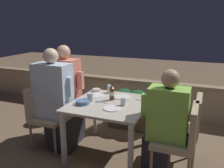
% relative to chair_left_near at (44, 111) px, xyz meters
% --- Properties ---
extents(ground_plane, '(16.00, 16.00, 0.00)m').
position_rel_chair_left_near_xyz_m(ground_plane, '(0.90, 0.14, -0.52)').
color(ground_plane, '#7A6047').
extents(parapet_wall, '(9.00, 0.18, 0.62)m').
position_rel_chair_left_near_xyz_m(parapet_wall, '(0.90, 1.70, -0.20)').
color(parapet_wall, tan).
rests_on(parapet_wall, ground_plane).
extents(dining_table, '(0.93, 0.96, 0.70)m').
position_rel_chair_left_near_xyz_m(dining_table, '(0.90, 0.14, 0.10)').
color(dining_table, '#BCB2A3').
rests_on(dining_table, ground_plane).
extents(planter_hedge, '(0.85, 0.47, 0.62)m').
position_rel_chair_left_near_xyz_m(planter_hedge, '(0.99, 1.03, -0.17)').
color(planter_hedge, brown).
rests_on(planter_hedge, ground_plane).
extents(chair_left_near, '(0.44, 0.43, 0.85)m').
position_rel_chair_left_near_xyz_m(chair_left_near, '(0.00, 0.00, 0.00)').
color(chair_left_near, tan).
rests_on(chair_left_near, ground_plane).
extents(person_blue_shirt, '(0.52, 0.26, 1.35)m').
position_rel_chair_left_near_xyz_m(person_blue_shirt, '(0.19, 0.00, 0.16)').
color(person_blue_shirt, '#282833').
rests_on(person_blue_shirt, ground_plane).
extents(chair_left_far, '(0.44, 0.43, 0.85)m').
position_rel_chair_left_near_xyz_m(chair_left_far, '(-0.01, 0.31, 0.00)').
color(chair_left_far, tan).
rests_on(chair_left_far, ground_plane).
extents(person_coral_top, '(0.48, 0.26, 1.37)m').
position_rel_chair_left_near_xyz_m(person_coral_top, '(0.18, 0.31, 0.17)').
color(person_coral_top, '#282833').
rests_on(person_coral_top, ground_plane).
extents(chair_right_near, '(0.44, 0.43, 0.85)m').
position_rel_chair_left_near_xyz_m(chair_right_near, '(1.80, -0.06, 0.00)').
color(chair_right_near, tan).
rests_on(chair_right_near, ground_plane).
extents(person_green_blouse, '(0.49, 0.26, 1.21)m').
position_rel_chair_left_near_xyz_m(person_green_blouse, '(1.60, -0.06, 0.09)').
color(person_green_blouse, '#282833').
rests_on(person_green_blouse, ground_plane).
extents(chair_right_far, '(0.44, 0.43, 0.85)m').
position_rel_chair_left_near_xyz_m(chair_right_far, '(1.82, 0.28, 0.00)').
color(chair_right_far, tan).
rests_on(chair_right_far, ground_plane).
extents(beer_bottle, '(0.07, 0.07, 0.25)m').
position_rel_chair_left_near_xyz_m(beer_bottle, '(0.88, 0.25, 0.28)').
color(beer_bottle, brown).
rests_on(beer_bottle, dining_table).
extents(plate_0, '(0.23, 0.23, 0.01)m').
position_rel_chair_left_near_xyz_m(plate_0, '(0.97, 0.40, 0.19)').
color(plate_0, white).
rests_on(plate_0, dining_table).
extents(plate_1, '(0.21, 0.21, 0.01)m').
position_rel_chair_left_near_xyz_m(plate_1, '(1.00, -0.05, 0.19)').
color(plate_1, white).
rests_on(plate_1, dining_table).
extents(plate_2, '(0.24, 0.24, 0.01)m').
position_rel_chair_left_near_xyz_m(plate_2, '(0.61, 0.33, 0.19)').
color(plate_2, white).
rests_on(plate_2, dining_table).
extents(bowl_0, '(0.12, 0.12, 0.04)m').
position_rel_chair_left_near_xyz_m(bowl_0, '(0.54, 0.51, 0.21)').
color(bowl_0, beige).
rests_on(bowl_0, dining_table).
extents(bowl_1, '(0.17, 0.17, 0.05)m').
position_rel_chair_left_near_xyz_m(bowl_1, '(0.61, -0.03, 0.21)').
color(bowl_1, '#4C709E').
rests_on(bowl_1, dining_table).
extents(glass_cup_0, '(0.07, 0.07, 0.11)m').
position_rel_chair_left_near_xyz_m(glass_cup_0, '(0.74, 0.52, 0.24)').
color(glass_cup_0, silver).
rests_on(glass_cup_0, dining_table).
extents(glass_cup_1, '(0.06, 0.06, 0.09)m').
position_rel_chair_left_near_xyz_m(glass_cup_1, '(1.08, 0.11, 0.23)').
color(glass_cup_1, silver).
rests_on(glass_cup_1, dining_table).
extents(glass_cup_2, '(0.08, 0.08, 0.11)m').
position_rel_chair_left_near_xyz_m(glass_cup_2, '(0.65, 0.10, 0.24)').
color(glass_cup_2, silver).
rests_on(glass_cup_2, dining_table).
extents(fork_0, '(0.17, 0.04, 0.01)m').
position_rel_chair_left_near_xyz_m(fork_0, '(0.79, 0.11, 0.19)').
color(fork_0, silver).
rests_on(fork_0, dining_table).
extents(fork_1, '(0.17, 0.02, 0.01)m').
position_rel_chair_left_near_xyz_m(fork_1, '(1.25, 0.36, 0.19)').
color(fork_1, silver).
rests_on(fork_1, dining_table).
extents(potted_plant, '(0.36, 0.36, 0.79)m').
position_rel_chair_left_near_xyz_m(potted_plant, '(-0.21, 0.96, -0.03)').
color(potted_plant, '#B2A899').
rests_on(potted_plant, ground_plane).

